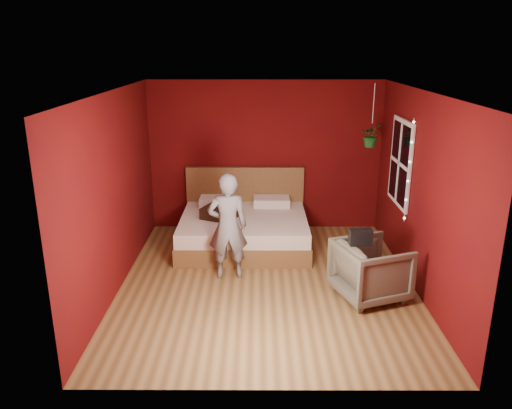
{
  "coord_description": "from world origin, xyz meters",
  "views": [
    {
      "loc": [
        -0.13,
        -6.25,
        3.16
      ],
      "look_at": [
        -0.15,
        0.4,
        1.02
      ],
      "focal_mm": 35.0,
      "sensor_mm": 36.0,
      "label": 1
    }
  ],
  "objects": [
    {
      "name": "floor",
      "position": [
        0.0,
        0.0,
        0.0
      ],
      "size": [
        4.5,
        4.5,
        0.0
      ],
      "primitive_type": "plane",
      "color": "olive",
      "rests_on": "ground"
    },
    {
      "name": "armchair",
      "position": [
        1.33,
        -0.39,
        0.38
      ],
      "size": [
        1.07,
        1.05,
        0.76
      ],
      "primitive_type": "imported",
      "rotation": [
        0.0,
        0.0,
        1.92
      ],
      "color": "#625D4D",
      "rests_on": "ground"
    },
    {
      "name": "bed",
      "position": [
        -0.35,
        1.42,
        0.29
      ],
      "size": [
        2.05,
        1.74,
        1.13
      ],
      "color": "brown",
      "rests_on": "ground"
    },
    {
      "name": "throw_pillow",
      "position": [
        -0.72,
        1.3,
        0.6
      ],
      "size": [
        0.66,
        0.66,
        0.18
      ],
      "primitive_type": "cube",
      "rotation": [
        0.0,
        0.0,
        -0.42
      ],
      "color": "black",
      "rests_on": "bed"
    },
    {
      "name": "hanging_plant",
      "position": [
        1.64,
        1.48,
        1.81
      ],
      "size": [
        0.39,
        0.36,
        0.98
      ],
      "color": "silver",
      "rests_on": "room_walls"
    },
    {
      "name": "room_walls",
      "position": [
        0.0,
        0.0,
        1.68
      ],
      "size": [
        4.04,
        4.54,
        2.62
      ],
      "color": "#580B09",
      "rests_on": "ground"
    },
    {
      "name": "person",
      "position": [
        -0.54,
        0.21,
        0.76
      ],
      "size": [
        0.59,
        0.42,
        1.51
      ],
      "primitive_type": "imported",
      "rotation": [
        0.0,
        0.0,
        3.25
      ],
      "color": "slate",
      "rests_on": "ground"
    },
    {
      "name": "fairy_lights",
      "position": [
        1.94,
        0.38,
        1.5
      ],
      "size": [
        0.04,
        0.04,
        1.45
      ],
      "color": "silver",
      "rests_on": "room_walls"
    },
    {
      "name": "handbag",
      "position": [
        1.16,
        -0.44,
        0.86
      ],
      "size": [
        0.29,
        0.16,
        0.2
      ],
      "primitive_type": "cube",
      "rotation": [
        0.0,
        0.0,
        0.07
      ],
      "color": "black",
      "rests_on": "armchair"
    },
    {
      "name": "window",
      "position": [
        1.97,
        0.9,
        1.5
      ],
      "size": [
        0.05,
        0.97,
        1.27
      ],
      "color": "white",
      "rests_on": "room_walls"
    }
  ]
}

